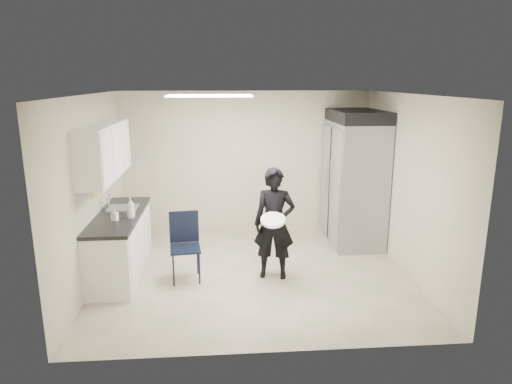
{
  "coord_description": "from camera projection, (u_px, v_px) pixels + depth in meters",
  "views": [
    {
      "loc": [
        -0.47,
        -6.23,
        2.8
      ],
      "look_at": [
        0.05,
        0.2,
        1.2
      ],
      "focal_mm": 32.0,
      "sensor_mm": 36.0,
      "label": 1
    }
  ],
  "objects": [
    {
      "name": "folding_chair",
      "position": [
        185.0,
        249.0,
        6.44
      ],
      "size": [
        0.46,
        0.46,
        0.94
      ],
      "primitive_type": "cube",
      "rotation": [
        0.0,
        0.0,
        0.11
      ],
      "color": "black",
      "rests_on": "floor"
    },
    {
      "name": "countertop",
      "position": [
        118.0,
        216.0,
        6.57
      ],
      "size": [
        0.64,
        1.95,
        0.05
      ],
      "primitive_type": "cube",
      "color": "black",
      "rests_on": "lower_counter"
    },
    {
      "name": "left_wall",
      "position": [
        91.0,
        192.0,
        6.25
      ],
      "size": [
        0.0,
        4.0,
        4.0
      ],
      "primitive_type": "plane",
      "rotation": [
        1.57,
        0.0,
        1.57
      ],
      "color": "beige",
      "rests_on": "floor"
    },
    {
      "name": "man_tuxedo",
      "position": [
        274.0,
        224.0,
        6.48
      ],
      "size": [
        0.65,
        0.5,
        1.6
      ],
      "primitive_type": "imported",
      "rotation": [
        0.0,
        0.0,
        -0.2
      ],
      "color": "black",
      "rests_on": "floor"
    },
    {
      "name": "notice_sticker_left",
      "position": [
        94.0,
        195.0,
        6.37
      ],
      "size": [
        0.0,
        0.12,
        0.07
      ],
      "primitive_type": "cube",
      "color": "yellow",
      "rests_on": "left_wall"
    },
    {
      "name": "sink",
      "position": [
        123.0,
        212.0,
        6.82
      ],
      "size": [
        0.42,
        0.4,
        0.14
      ],
      "primitive_type": "cube",
      "color": "gray",
      "rests_on": "countertop"
    },
    {
      "name": "commercial_fridge",
      "position": [
        354.0,
        183.0,
        7.86
      ],
      "size": [
        0.8,
        1.35,
        2.1
      ],
      "primitive_type": "cube",
      "color": "gray",
      "rests_on": "floor"
    },
    {
      "name": "fridge_compressor",
      "position": [
        358.0,
        116.0,
        7.58
      ],
      "size": [
        0.8,
        1.35,
        0.2
      ],
      "primitive_type": "cube",
      "color": "black",
      "rests_on": "commercial_fridge"
    },
    {
      "name": "soap_bottle_a",
      "position": [
        131.0,
        208.0,
        6.35
      ],
      "size": [
        0.14,
        0.14,
        0.29
      ],
      "primitive_type": "imported",
      "rotation": [
        0.0,
        0.0,
        0.33
      ],
      "color": "white",
      "rests_on": "countertop"
    },
    {
      "name": "upper_cabinets",
      "position": [
        104.0,
        151.0,
        6.33
      ],
      "size": [
        0.35,
        1.8,
        0.75
      ],
      "primitive_type": "cube",
      "color": "silver",
      "rests_on": "left_wall"
    },
    {
      "name": "floor",
      "position": [
        254.0,
        274.0,
        6.74
      ],
      "size": [
        4.5,
        4.5,
        0.0
      ],
      "primitive_type": "plane",
      "color": "tan",
      "rests_on": "ground"
    },
    {
      "name": "notice_sticker_right",
      "position": [
        97.0,
        195.0,
        6.57
      ],
      "size": [
        0.0,
        0.12,
        0.07
      ],
      "primitive_type": "cube",
      "color": "yellow",
      "rests_on": "left_wall"
    },
    {
      "name": "towel_dispenser",
      "position": [
        118.0,
        153.0,
        7.49
      ],
      "size": [
        0.22,
        0.3,
        0.35
      ],
      "primitive_type": "cube",
      "color": "black",
      "rests_on": "left_wall"
    },
    {
      "name": "bucket_lid",
      "position": [
        273.0,
        220.0,
        6.21
      ],
      "size": [
        0.4,
        0.4,
        0.04
      ],
      "primitive_type": "cylinder",
      "rotation": [
        0.0,
        0.0,
        -0.2
      ],
      "color": "silver",
      "rests_on": "man_tuxedo"
    },
    {
      "name": "ceiling",
      "position": [
        254.0,
        94.0,
        6.11
      ],
      "size": [
        4.5,
        4.5,
        0.0
      ],
      "primitive_type": "plane",
      "rotation": [
        3.14,
        0.0,
        0.0
      ],
      "color": "silver",
      "rests_on": "back_wall"
    },
    {
      "name": "ceiling_panel",
      "position": [
        210.0,
        96.0,
        6.46
      ],
      "size": [
        1.2,
        0.6,
        0.02
      ],
      "primitive_type": "cube",
      "color": "white",
      "rests_on": "ceiling"
    },
    {
      "name": "soap_bottle_b",
      "position": [
        115.0,
        214.0,
        6.24
      ],
      "size": [
        0.1,
        0.1,
        0.18
      ],
      "primitive_type": "imported",
      "rotation": [
        0.0,
        0.0,
        -0.35
      ],
      "color": "silver",
      "rests_on": "countertop"
    },
    {
      "name": "faucet",
      "position": [
        109.0,
        202.0,
        6.77
      ],
      "size": [
        0.02,
        0.02,
        0.24
      ],
      "primitive_type": "cylinder",
      "color": "silver",
      "rests_on": "countertop"
    },
    {
      "name": "lower_counter",
      "position": [
        120.0,
        245.0,
        6.68
      ],
      "size": [
        0.6,
        1.9,
        0.86
      ],
      "primitive_type": "cube",
      "color": "silver",
      "rests_on": "floor"
    },
    {
      "name": "back_wall",
      "position": [
        246.0,
        163.0,
        8.36
      ],
      "size": [
        4.5,
        0.0,
        4.5
      ],
      "primitive_type": "plane",
      "rotation": [
        1.57,
        0.0,
        0.0
      ],
      "color": "beige",
      "rests_on": "floor"
    },
    {
      "name": "right_wall",
      "position": [
        409.0,
        186.0,
        6.6
      ],
      "size": [
        0.0,
        4.0,
        4.0
      ],
      "primitive_type": "plane",
      "rotation": [
        1.57,
        0.0,
        -1.57
      ],
      "color": "beige",
      "rests_on": "floor"
    }
  ]
}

